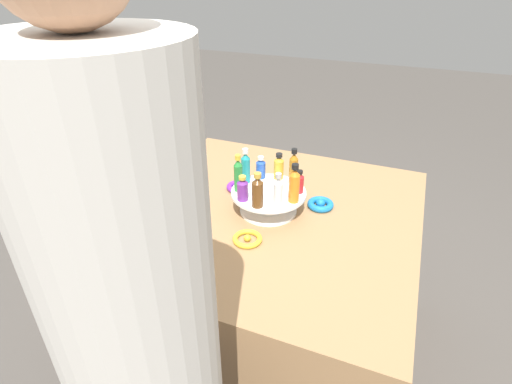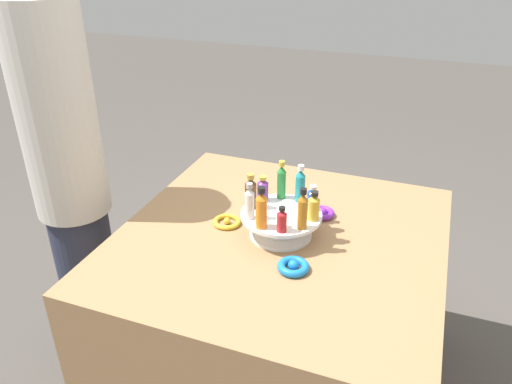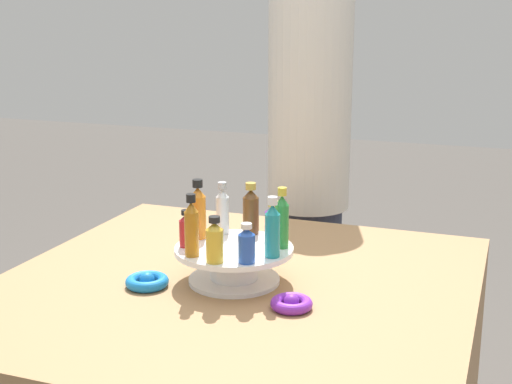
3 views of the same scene
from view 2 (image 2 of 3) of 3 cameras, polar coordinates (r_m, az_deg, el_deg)
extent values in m
plane|color=#4C4742|center=(2.20, 2.37, -20.65)|extent=(12.00, 12.00, 0.00)
cube|color=#9E754C|center=(1.95, 2.58, -13.72)|extent=(1.09, 1.09, 0.71)
cylinder|color=white|center=(1.72, 2.84, -4.75)|extent=(0.21, 0.21, 0.01)
cylinder|color=white|center=(1.70, 2.87, -3.71)|extent=(0.11, 0.11, 0.06)
cylinder|color=white|center=(1.69, 2.90, -2.61)|extent=(0.28, 0.28, 0.01)
cylinder|color=gold|center=(1.64, 6.61, -1.99)|extent=(0.04, 0.04, 0.07)
cone|color=gold|center=(1.62, 6.70, -0.61)|extent=(0.04, 0.04, 0.02)
cylinder|color=black|center=(1.61, 6.73, -0.15)|extent=(0.02, 0.02, 0.01)
cylinder|color=#234CAD|center=(1.70, 6.45, -0.99)|extent=(0.04, 0.04, 0.06)
cone|color=#234CAD|center=(1.68, 6.52, 0.16)|extent=(0.03, 0.03, 0.01)
cylinder|color=silver|center=(1.68, 6.55, 0.54)|extent=(0.02, 0.02, 0.01)
cylinder|color=teal|center=(1.74, 5.05, 0.42)|extent=(0.03, 0.03, 0.10)
cone|color=teal|center=(1.71, 5.14, 2.19)|extent=(0.03, 0.03, 0.02)
cylinder|color=silver|center=(1.70, 5.16, 2.79)|extent=(0.02, 0.02, 0.02)
cylinder|color=#288438|center=(1.75, 2.91, 0.83)|extent=(0.03, 0.03, 0.10)
cone|color=#288438|center=(1.73, 2.96, 2.65)|extent=(0.03, 0.03, 0.02)
cylinder|color=gold|center=(1.72, 2.98, 3.27)|extent=(0.02, 0.02, 0.02)
cylinder|color=#702D93|center=(1.74, 0.78, 0.04)|extent=(0.04, 0.04, 0.07)
cone|color=#702D93|center=(1.72, 0.78, 1.23)|extent=(0.04, 0.04, 0.01)
cylinder|color=gold|center=(1.72, 0.79, 1.63)|extent=(0.03, 0.03, 0.01)
cylinder|color=brown|center=(1.69, -0.63, -0.46)|extent=(0.04, 0.04, 0.09)
cone|color=brown|center=(1.66, -0.64, 1.22)|extent=(0.04, 0.04, 0.02)
cylinder|color=#B79338|center=(1.66, -0.64, 1.78)|extent=(0.03, 0.03, 0.02)
cylinder|color=silver|center=(1.63, -0.74, -1.59)|extent=(0.03, 0.03, 0.09)
cone|color=silver|center=(1.60, -0.75, 0.14)|extent=(0.03, 0.03, 0.02)
cylinder|color=#B2B2B7|center=(1.60, -0.75, 0.73)|extent=(0.02, 0.02, 0.02)
cylinder|color=orange|center=(1.58, 0.62, -2.44)|extent=(0.04, 0.04, 0.10)
cone|color=orange|center=(1.55, 0.63, -0.44)|extent=(0.04, 0.04, 0.02)
cylinder|color=black|center=(1.54, 0.64, 0.23)|extent=(0.02, 0.02, 0.02)
cylinder|color=#B21E23|center=(1.57, 2.96, -3.51)|extent=(0.03, 0.03, 0.06)
cone|color=#B21E23|center=(1.55, 3.00, -2.31)|extent=(0.03, 0.03, 0.01)
cylinder|color=black|center=(1.55, 3.01, -1.91)|extent=(0.02, 0.02, 0.01)
cylinder|color=#AD6B19|center=(1.58, 5.32, -2.54)|extent=(0.03, 0.03, 0.10)
cone|color=#AD6B19|center=(1.55, 5.42, -0.58)|extent=(0.03, 0.03, 0.02)
cylinder|color=black|center=(1.54, 5.46, 0.08)|extent=(0.02, 0.02, 0.02)
torus|color=purple|center=(1.84, 7.58, -2.40)|extent=(0.09, 0.09, 0.02)
sphere|color=purple|center=(1.84, 7.59, -2.27)|extent=(0.03, 0.03, 0.03)
torus|color=gold|center=(1.79, -3.30, -3.36)|extent=(0.10, 0.10, 0.02)
sphere|color=gold|center=(1.78, -3.30, -3.26)|extent=(0.02, 0.02, 0.02)
torus|color=blue|center=(1.56, 4.29, -8.50)|extent=(0.10, 0.10, 0.02)
sphere|color=blue|center=(1.56, 4.29, -8.35)|extent=(0.03, 0.03, 0.03)
cylinder|color=#282D42|center=(2.24, -18.51, -9.38)|extent=(0.23, 0.23, 0.68)
cylinder|color=beige|center=(1.91, -21.84, 8.37)|extent=(0.28, 0.28, 0.78)
camera|label=1|loc=(1.88, -41.21, 18.06)|focal=28.00mm
camera|label=3|loc=(2.25, 48.30, 10.59)|focal=50.00mm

